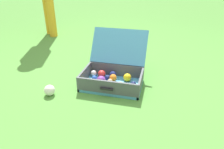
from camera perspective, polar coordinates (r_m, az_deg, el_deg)
ground_plane at (r=1.91m, az=0.50°, el=-3.03°), size 16.00×16.00×0.00m
open_suitcase at (r=1.91m, az=0.27°, el=0.34°), size 0.54×0.59×0.44m
stray_ball_on_grass at (r=1.83m, az=-16.86°, el=-4.18°), size 0.09×0.09×0.09m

